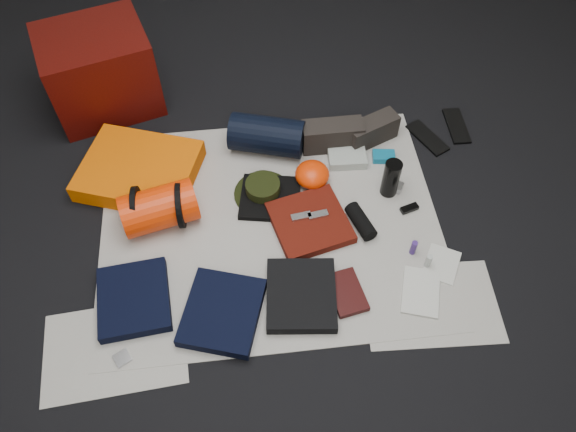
{
  "coord_description": "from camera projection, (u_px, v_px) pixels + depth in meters",
  "views": [
    {
      "loc": [
        -0.09,
        -1.52,
        2.21
      ],
      "look_at": [
        0.08,
        -0.03,
        0.1
      ],
      "focal_mm": 35.0,
      "sensor_mm": 36.0,
      "label": 1
    }
  ],
  "objects": [
    {
      "name": "sunglasses",
      "position": [
        409.0,
        208.0,
        2.71
      ],
      "size": [
        0.09,
        0.06,
        0.02
      ],
      "primitive_type": "cube",
      "rotation": [
        0.0,
        0.0,
        0.29
      ],
      "color": "black",
      "rests_on": "newspaper_mat"
    },
    {
      "name": "newspaper_sheet_front_left",
      "position": [
        115.0,
        348.0,
        2.32
      ],
      "size": [
        0.61,
        0.44,
        0.0
      ],
      "primitive_type": "cube",
      "rotation": [
        0.0,
        0.0,
        0.07
      ],
      "color": "beige",
      "rests_on": "floor"
    },
    {
      "name": "trousers_charcoal",
      "position": [
        301.0,
        295.0,
        2.42
      ],
      "size": [
        0.33,
        0.37,
        0.05
      ],
      "primitive_type": "cube",
      "rotation": [
        0.0,
        0.0,
        -0.11
      ],
      "color": "black",
      "rests_on": "newspaper_mat"
    },
    {
      "name": "energy_bar_a",
      "position": [
        301.0,
        216.0,
        2.64
      ],
      "size": [
        0.1,
        0.05,
        0.01
      ],
      "primitive_type": "cube",
      "rotation": [
        0.0,
        0.0,
        0.14
      ],
      "color": "#B9B9BE",
      "rests_on": "red_shirt"
    },
    {
      "name": "newspaper_mat",
      "position": [
        271.0,
        224.0,
        2.68
      ],
      "size": [
        1.6,
        1.3,
        0.01
      ],
      "primitive_type": "cube",
      "color": "beige",
      "rests_on": "floor"
    },
    {
      "name": "floor",
      "position": [
        271.0,
        225.0,
        2.69
      ],
      "size": [
        4.5,
        4.5,
        0.02
      ],
      "primitive_type": "cube",
      "color": "black",
      "rests_on": "ground"
    },
    {
      "name": "map_booklet",
      "position": [
        421.0,
        292.0,
        2.46
      ],
      "size": [
        0.22,
        0.27,
        0.01
      ],
      "primitive_type": "cube",
      "rotation": [
        0.0,
        0.0,
        -0.31
      ],
      "color": "beige",
      "rests_on": "newspaper_mat"
    },
    {
      "name": "black_tshirt",
      "position": [
        270.0,
        198.0,
        2.75
      ],
      "size": [
        0.33,
        0.32,
        0.03
      ],
      "primitive_type": "cube",
      "rotation": [
        0.0,
        0.0,
        -0.19
      ],
      "color": "black",
      "rests_on": "newspaper_mat"
    },
    {
      "name": "orange_stuff_sack",
      "position": [
        312.0,
        175.0,
        2.78
      ],
      "size": [
        0.2,
        0.2,
        0.11
      ],
      "primitive_type": "ellipsoid",
      "rotation": [
        0.0,
        0.0,
        -0.2
      ],
      "color": "#EA3003",
      "rests_on": "newspaper_mat"
    },
    {
      "name": "trousers_navy_a",
      "position": [
        134.0,
        299.0,
        2.41
      ],
      "size": [
        0.33,
        0.37,
        0.05
      ],
      "primitive_type": "cube",
      "rotation": [
        0.0,
        0.0,
        0.09
      ],
      "color": "black",
      "rests_on": "newspaper_mat"
    },
    {
      "name": "red_cabinet",
      "position": [
        100.0,
        71.0,
        2.98
      ],
      "size": [
        0.64,
        0.58,
        0.45
      ],
      "primitive_type": "cube",
      "rotation": [
        0.0,
        0.0,
        0.29
      ],
      "color": "#440804",
      "rests_on": "floor"
    },
    {
      "name": "navy_duffel",
      "position": [
        267.0,
        135.0,
        2.87
      ],
      "size": [
        0.41,
        0.3,
        0.2
      ],
      "primitive_type": "cylinder",
      "rotation": [
        0.0,
        1.57,
        -0.29
      ],
      "color": "black",
      "rests_on": "newspaper_mat"
    },
    {
      "name": "compact_camera",
      "position": [
        393.0,
        186.0,
        2.78
      ],
      "size": [
        0.11,
        0.1,
        0.04
      ],
      "primitive_type": "cube",
      "rotation": [
        0.0,
        0.0,
        -0.61
      ],
      "color": "#B9B9BE",
      "rests_on": "newspaper_mat"
    },
    {
      "name": "trousers_navy_b",
      "position": [
        222.0,
        312.0,
        2.38
      ],
      "size": [
        0.4,
        0.43,
        0.06
      ],
      "primitive_type": "cube",
      "rotation": [
        0.0,
        0.0,
        -0.31
      ],
      "color": "black",
      "rests_on": "newspaper_mat"
    },
    {
      "name": "sack_strap_right",
      "position": [
        181.0,
        205.0,
        2.6
      ],
      "size": [
        0.03,
        0.22,
        0.22
      ],
      "primitive_type": "cylinder",
      "rotation": [
        0.0,
        1.57,
        0.0
      ],
      "color": "black",
      "rests_on": "newspaper_mat"
    },
    {
      "name": "newspaper_sheet_front_right",
      "position": [
        431.0,
        304.0,
        2.43
      ],
      "size": [
        0.6,
        0.43,
        0.0
      ],
      "primitive_type": "cube",
      "rotation": [
        0.0,
        0.0,
        -0.05
      ],
      "color": "beige",
      "rests_on": "floor"
    },
    {
      "name": "flip_flop_right",
      "position": [
        456.0,
        126.0,
        3.05
      ],
      "size": [
        0.1,
        0.26,
        0.01
      ],
      "primitive_type": "cube",
      "rotation": [
        0.0,
        0.0,
        -0.03
      ],
      "color": "black",
      "rests_on": "floor"
    },
    {
      "name": "sleeping_pad",
      "position": [
        139.0,
        171.0,
        2.8
      ],
      "size": [
        0.66,
        0.6,
        0.1
      ],
      "primitive_type": "cube",
      "rotation": [
        0.0,
        0.0,
        -0.34
      ],
      "color": "#F66402",
      "rests_on": "newspaper_mat"
    },
    {
      "name": "red_shirt",
      "position": [
        310.0,
        223.0,
        2.65
      ],
      "size": [
        0.41,
        0.41,
        0.05
      ],
      "primitive_type": "cube",
      "rotation": [
        0.0,
        0.0,
        0.24
      ],
      "color": "#521108",
      "rests_on": "newspaper_mat"
    },
    {
      "name": "hiking_boot_right",
      "position": [
        372.0,
        131.0,
        2.93
      ],
      "size": [
        0.3,
        0.21,
        0.14
      ],
      "primitive_type": "cube",
      "rotation": [
        0.0,
        0.0,
        0.41
      ],
      "color": "black",
      "rests_on": "newspaper_mat"
    },
    {
      "name": "hiking_boot_left",
      "position": [
        332.0,
        136.0,
        2.9
      ],
      "size": [
        0.31,
        0.12,
        0.16
      ],
      "primitive_type": "cube",
      "rotation": [
        0.0,
        0.0,
        0.0
      ],
      "color": "black",
      "rests_on": "newspaper_mat"
    },
    {
      "name": "first_aid_pouch",
      "position": [
        347.0,
        157.0,
        2.89
      ],
      "size": [
        0.2,
        0.15,
        0.05
      ],
      "primitive_type": "cube",
      "rotation": [
        0.0,
        0.0,
        -0.05
      ],
      "color": "#9BA39B",
      "rests_on": "newspaper_mat"
    },
    {
      "name": "stuff_sack",
      "position": [
        159.0,
        208.0,
        2.6
      ],
      "size": [
        0.38,
        0.28,
        0.2
      ],
      "primitive_type": "cylinder",
      "rotation": [
        0.0,
        1.57,
        0.24
      ],
      "color": "#EA3003",
      "rests_on": "newspaper_mat"
    },
    {
      "name": "speaker",
      "position": [
        361.0,
        221.0,
        2.64
      ],
      "size": [
        0.13,
        0.2,
        0.07
      ],
      "primitive_type": "cylinder",
      "rotation": [
        1.57,
        0.0,
        0.33
      ],
      "color": "black",
      "rests_on": "newspaper_mat"
    },
    {
      "name": "flip_flop_left",
      "position": [
        427.0,
        138.0,
        3.0
      ],
      "size": [
        0.2,
        0.27,
        0.01
      ],
      "primitive_type": "cube",
      "rotation": [
        0.0,
        0.0,
        0.46
      ],
      "color": "black",
      "rests_on": "floor"
    },
    {
      "name": "key_cluster",
      "position": [
        122.0,
        358.0,
        2.28
      ],
      "size": [
        0.08,
        0.08,
        0.01
      ],
      "primitive_type": "cube",
      "rotation": [
        0.0,
        0.0,
        0.5
      ],
      "color": "#B9B9BE",
      "rests_on": "newspaper_mat"
    },
    {
      "name": "energy_bar_b",
      "position": [
        318.0,
        215.0,
        2.64
      ],
      "size": [
        0.1,
        0.05,
        0.01
      ],
      "primitive_type": "cube",
      "rotation": [
        0.0,
        0.0,
        0.14
      ],
      "color": "#B9B9BE",
      "rests_on": "red_shirt"
    },
    {
      "name": "sack_strap_left",
      "position": [
        137.0,
        209.0,
        2.59
      ],
      "size": [
        0.02,
        0.22,
        0.22
      ],
      "primitive_type": "cylinder",
      "rotation": [
        0.0,
        1.57,
        0.0
      ],
      "color": "black",
      "rests_on": "newspaper_mat"
    },
    {
      "name": "toiletry_purple",
      "position": [
        414.0,
        248.0,
        2.55
      ],
      "size": [
        0.03,
        0.03,
        0.08
      ],
      "primitive_type": "cylinder",
      "rotation": [
        0.0,
        0.0,
        -0.15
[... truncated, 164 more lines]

